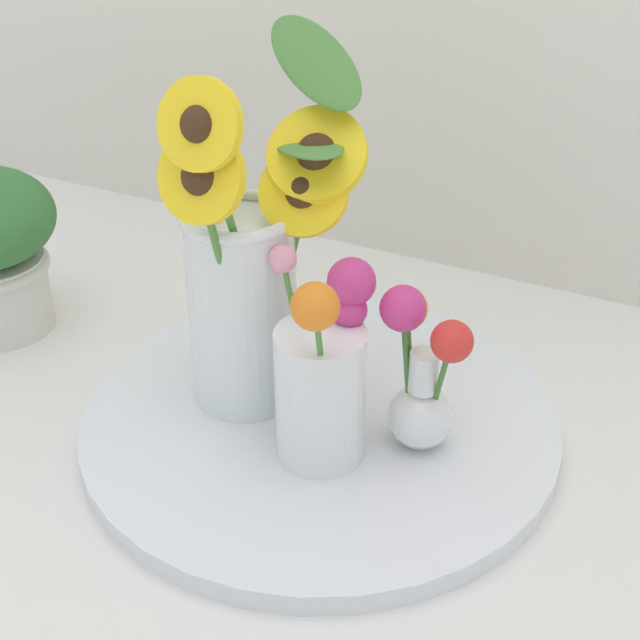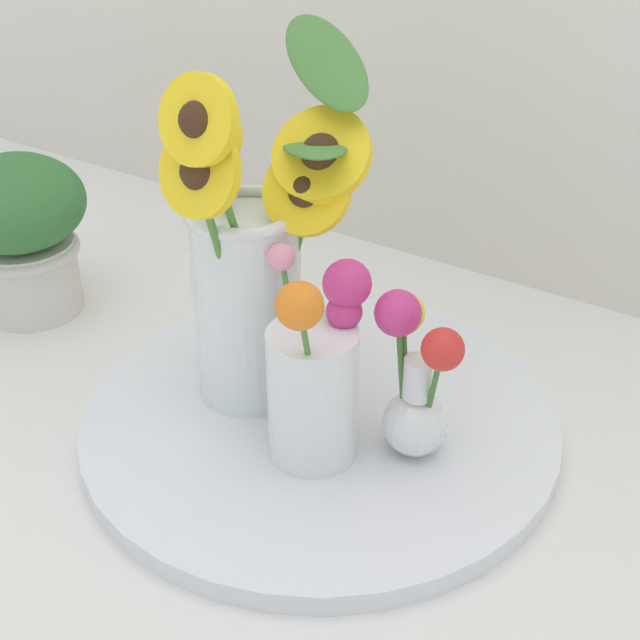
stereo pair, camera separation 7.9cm
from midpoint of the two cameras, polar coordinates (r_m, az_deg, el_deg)
name	(u,v)px [view 1 (the left image)]	position (r m, az deg, el deg)	size (l,w,h in m)	color
ground_plane	(313,478)	(0.82, -3.22, -10.17)	(6.00, 6.00, 0.00)	silver
serving_tray	(320,420)	(0.87, -2.60, -6.51)	(0.46, 0.46, 0.02)	silver
mason_jar_sunflowers	(248,272)	(0.82, -7.38, 2.99)	(0.19, 0.21, 0.36)	silver
vase_small_center	(325,377)	(0.77, -2.62, -3.79)	(0.10, 0.12, 0.20)	white
vase_bulb_right	(420,374)	(0.78, 3.55, -3.59)	(0.09, 0.06, 0.16)	white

